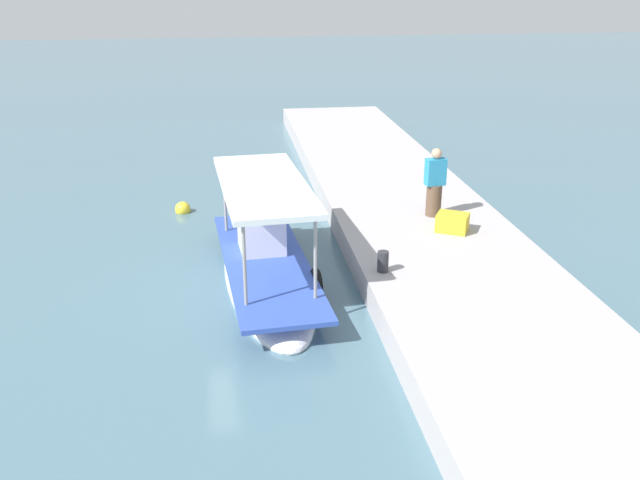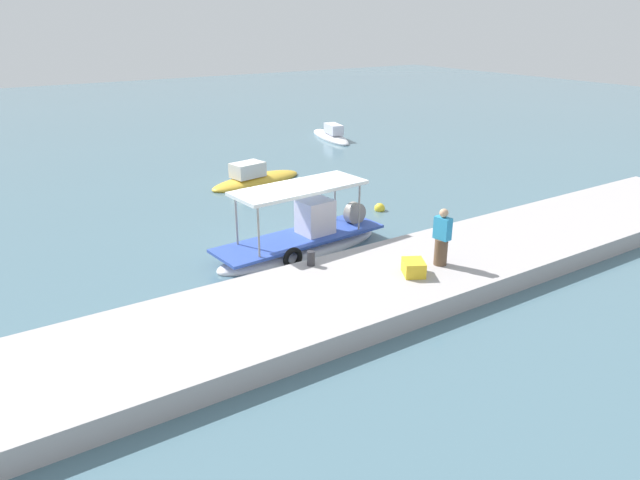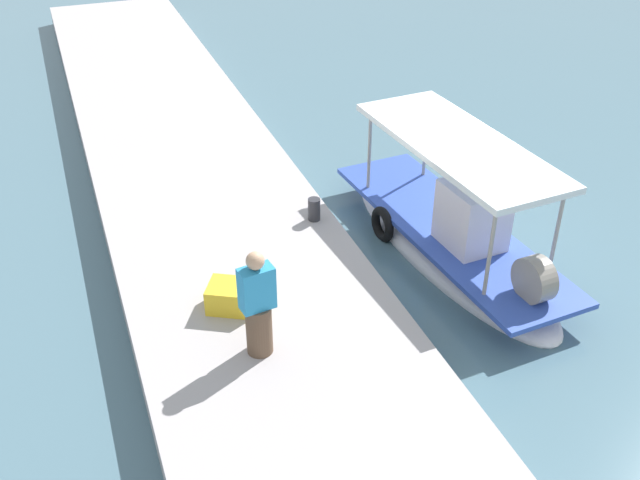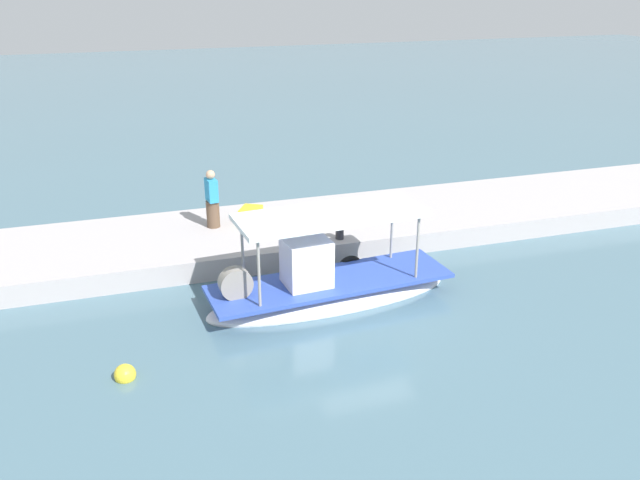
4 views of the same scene
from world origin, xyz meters
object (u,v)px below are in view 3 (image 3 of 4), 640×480
(main_fishing_boat, at_px, (451,236))
(cargo_crate, at_px, (231,296))
(fisherman_near_bollard, at_px, (258,308))
(mooring_bollard, at_px, (314,209))

(main_fishing_boat, relative_size, cargo_crate, 8.96)
(fisherman_near_bollard, xyz_separation_m, cargo_crate, (-1.18, -0.12, -0.59))
(mooring_bollard, bearing_deg, main_fishing_boat, 63.61)
(mooring_bollard, height_order, cargo_crate, mooring_bollard)
(fisherman_near_bollard, relative_size, mooring_bollard, 3.93)
(fisherman_near_bollard, bearing_deg, cargo_crate, -174.07)
(main_fishing_boat, distance_m, cargo_crate, 4.73)
(main_fishing_boat, height_order, cargo_crate, main_fishing_boat)
(main_fishing_boat, distance_m, mooring_bollard, 2.71)
(fisherman_near_bollard, height_order, cargo_crate, fisherman_near_bollard)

